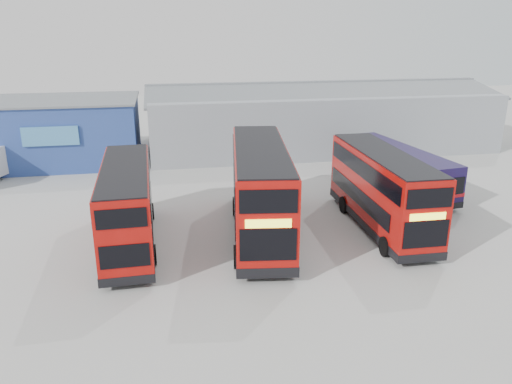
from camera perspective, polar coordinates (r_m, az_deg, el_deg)
name	(u,v)px	position (r m, az deg, el deg)	size (l,w,h in m)	color
ground_plane	(281,235)	(26.76, 2.93, -4.98)	(120.00, 120.00, 0.00)	#969691
office_block	(61,131)	(43.38, -21.36, 6.54)	(12.30, 8.32, 5.12)	navy
maintenance_shed	(316,117)	(46.67, 6.92, 8.48)	(30.50, 12.00, 5.89)	gray
double_decker_left	(127,207)	(25.68, -14.48, -1.67)	(2.70, 9.84, 4.13)	#9F0C09
double_decker_centre	(260,192)	(26.09, 0.49, 0.02)	(4.20, 11.56, 4.79)	#9F0C09
double_decker_right	(382,191)	(27.88, 14.15, 0.11)	(2.70, 10.14, 4.27)	#9F0C09
single_decker_blue	(398,169)	(35.13, 15.88, 2.55)	(3.77, 10.68, 2.84)	#110D39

